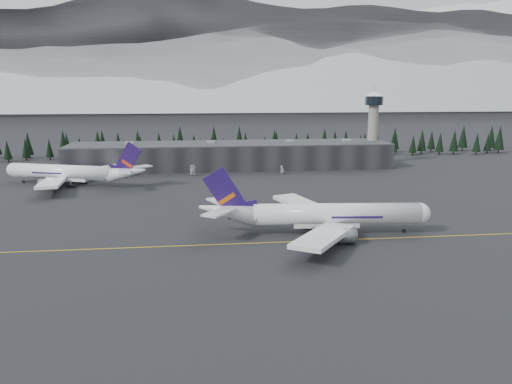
{
  "coord_description": "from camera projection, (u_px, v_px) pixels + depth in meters",
  "views": [
    {
      "loc": [
        -17.73,
        -125.45,
        39.49
      ],
      "look_at": [
        0.0,
        20.0,
        9.0
      ],
      "focal_mm": 35.0,
      "sensor_mm": 36.0,
      "label": 1
    }
  ],
  "objects": [
    {
      "name": "mountain_ridge",
      "position": [
        203.0,
        107.0,
        1103.89
      ],
      "size": [
        4400.0,
        900.0,
        420.0
      ],
      "primitive_type": null,
      "color": "white",
      "rests_on": "ground"
    },
    {
      "name": "terminal",
      "position": [
        231.0,
        155.0,
        252.25
      ],
      "size": [
        160.0,
        30.0,
        12.6
      ],
      "color": "black",
      "rests_on": "ground"
    },
    {
      "name": "gse_vehicle_b",
      "position": [
        282.0,
        173.0,
        234.34
      ],
      "size": [
        4.27,
        1.92,
        1.42
      ],
      "primitive_type": "imported",
      "rotation": [
        0.0,
        0.0,
        -1.51
      ],
      "color": "silver",
      "rests_on": "ground"
    },
    {
      "name": "jet_parked",
      "position": [
        74.0,
        173.0,
        205.85
      ],
      "size": [
        62.13,
        55.58,
        18.89
      ],
      "rotation": [
        0.0,
        0.0,
        2.78
      ],
      "color": "white",
      "rests_on": "ground"
    },
    {
      "name": "treeline",
      "position": [
        226.0,
        145.0,
        287.97
      ],
      "size": [
        360.0,
        20.0,
        15.0
      ],
      "primitive_type": "cube",
      "color": "black",
      "rests_on": "ground"
    },
    {
      "name": "control_tower",
      "position": [
        373.0,
        120.0,
        260.57
      ],
      "size": [
        10.0,
        10.0,
        37.7
      ],
      "color": "gray",
      "rests_on": "ground"
    },
    {
      "name": "ground",
      "position": [
        265.0,
        240.0,
        132.06
      ],
      "size": [
        1400.0,
        1400.0,
        0.0
      ],
      "primitive_type": "plane",
      "color": "black",
      "rests_on": "ground"
    },
    {
      "name": "taxiline",
      "position": [
        266.0,
        243.0,
        130.11
      ],
      "size": [
        400.0,
        0.4,
        0.02
      ],
      "primitive_type": "cube",
      "color": "gold",
      "rests_on": "ground"
    },
    {
      "name": "jet_main",
      "position": [
        316.0,
        215.0,
        137.5
      ],
      "size": [
        64.48,
        59.3,
        18.97
      ],
      "rotation": [
        0.0,
        0.0,
        -0.09
      ],
      "color": "silver",
      "rests_on": "ground"
    },
    {
      "name": "gse_vehicle_a",
      "position": [
        193.0,
        174.0,
        230.5
      ],
      "size": [
        3.63,
        5.42,
        1.38
      ],
      "primitive_type": "imported",
      "rotation": [
        0.0,
        0.0,
        0.29
      ],
      "color": "silver",
      "rests_on": "ground"
    }
  ]
}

